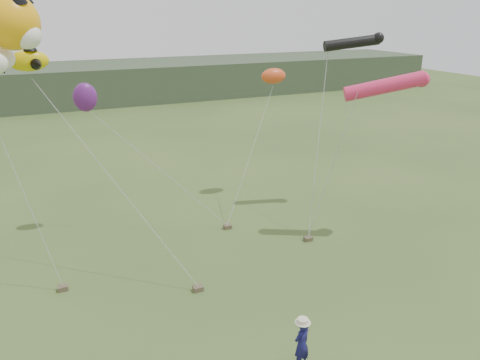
# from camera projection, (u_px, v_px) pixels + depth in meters

# --- Properties ---
(ground) EXTENTS (120.00, 120.00, 0.00)m
(ground) POSITION_uv_depth(u_px,v_px,m) (242.00, 333.00, 14.98)
(ground) COLOR #385123
(ground) RESTS_ON ground
(headland) EXTENTS (90.00, 13.00, 4.00)m
(headland) POSITION_uv_depth(u_px,v_px,m) (50.00, 86.00, 51.49)
(headland) COLOR #2D3D28
(headland) RESTS_ON ground
(festival_attendant) EXTENTS (0.64, 0.51, 1.54)m
(festival_attendant) POSITION_uv_depth(u_px,v_px,m) (302.00, 344.00, 13.35)
(festival_attendant) COLOR #14134A
(festival_attendant) RESTS_ON ground
(sandbag_anchors) EXTENTS (15.06, 4.69, 0.18)m
(sandbag_anchors) POSITION_uv_depth(u_px,v_px,m) (161.00, 271.00, 18.39)
(sandbag_anchors) COLOR brown
(sandbag_anchors) RESTS_ON ground
(fish_kite) EXTENTS (2.48, 1.67, 1.27)m
(fish_kite) POSITION_uv_depth(u_px,v_px,m) (15.00, 60.00, 17.69)
(fish_kite) COLOR #DAC007
(fish_kite) RESTS_ON ground
(tube_kites) EXTENTS (4.15, 5.43, 2.69)m
(tube_kites) POSITION_uv_depth(u_px,v_px,m) (378.00, 68.00, 20.86)
(tube_kites) COLOR black
(tube_kites) RESTS_ON ground
(misc_kites) EXTENTS (11.00, 1.58, 1.35)m
(misc_kites) POSITION_uv_depth(u_px,v_px,m) (190.00, 85.00, 22.74)
(misc_kites) COLOR #D3491E
(misc_kites) RESTS_ON ground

